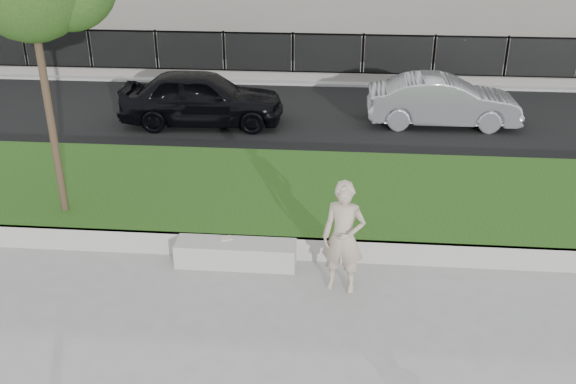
# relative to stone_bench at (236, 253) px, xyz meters

# --- Properties ---
(ground) EXTENTS (90.00, 90.00, 0.00)m
(ground) POSITION_rel_stone_bench_xyz_m (0.63, -0.80, -0.20)
(ground) COLOR gray
(ground) RESTS_ON ground
(grass_bank) EXTENTS (34.00, 4.00, 0.40)m
(grass_bank) POSITION_rel_stone_bench_xyz_m (0.63, 2.20, -0.00)
(grass_bank) COLOR black
(grass_bank) RESTS_ON ground
(grass_kerb) EXTENTS (34.00, 0.08, 0.40)m
(grass_kerb) POSITION_rel_stone_bench_xyz_m (0.63, 0.24, -0.00)
(grass_kerb) COLOR #A9A79E
(grass_kerb) RESTS_ON ground
(street) EXTENTS (34.00, 7.00, 0.04)m
(street) POSITION_rel_stone_bench_xyz_m (0.63, 7.70, -0.18)
(street) COLOR black
(street) RESTS_ON ground
(far_pavement) EXTENTS (34.00, 3.00, 0.12)m
(far_pavement) POSITION_rel_stone_bench_xyz_m (0.63, 12.20, -0.14)
(far_pavement) COLOR gray
(far_pavement) RESTS_ON ground
(iron_fence) EXTENTS (32.00, 0.30, 1.50)m
(iron_fence) POSITION_rel_stone_bench_xyz_m (0.63, 11.20, 0.34)
(iron_fence) COLOR slate
(iron_fence) RESTS_ON far_pavement
(stone_bench) EXTENTS (1.96, 0.49, 0.40)m
(stone_bench) POSITION_rel_stone_bench_xyz_m (0.00, 0.00, 0.00)
(stone_bench) COLOR #A9A79E
(stone_bench) RESTS_ON ground
(man) EXTENTS (0.72, 0.54, 1.77)m
(man) POSITION_rel_stone_bench_xyz_m (1.73, -0.55, 0.69)
(man) COLOR #B8A28D
(man) RESTS_ON ground
(book) EXTENTS (0.24, 0.22, 0.02)m
(book) POSITION_rel_stone_bench_xyz_m (-0.18, 0.11, 0.21)
(book) COLOR beige
(book) RESTS_ON stone_bench
(car_dark) EXTENTS (4.27, 1.90, 1.43)m
(car_dark) POSITION_rel_stone_bench_xyz_m (-1.97, 6.84, 0.55)
(car_dark) COLOR black
(car_dark) RESTS_ON street
(car_silver) EXTENTS (3.87, 1.38, 1.27)m
(car_silver) POSITION_rel_stone_bench_xyz_m (4.23, 7.32, 0.48)
(car_silver) COLOR #9FA2A7
(car_silver) RESTS_ON street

